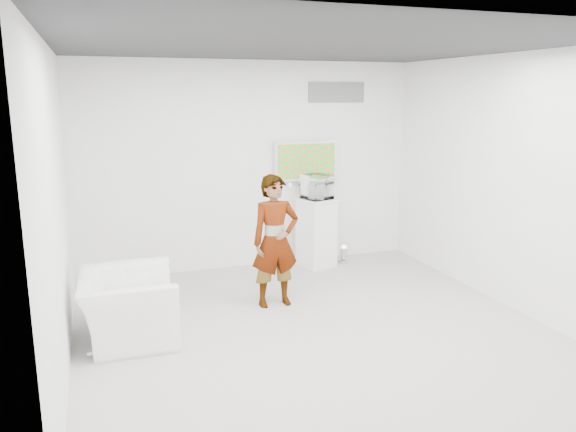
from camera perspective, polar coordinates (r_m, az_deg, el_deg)
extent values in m
cube|color=#ACAA9E|center=(6.31, 2.52, -11.31)|extent=(5.00, 5.00, 0.01)
cube|color=#2C2C2F|center=(5.80, 2.81, 16.89)|extent=(5.00, 5.00, 0.01)
cube|color=white|center=(8.21, -3.88, 5.08)|extent=(5.00, 0.01, 3.00)
cube|color=white|center=(3.73, 17.16, -4.32)|extent=(5.00, 0.01, 3.00)
cube|color=white|center=(5.47, -22.46, 0.49)|extent=(0.01, 5.00, 3.00)
cube|color=white|center=(7.18, 21.55, 3.19)|extent=(0.01, 5.00, 3.00)
cube|color=silver|center=(8.43, 1.81, 5.63)|extent=(1.00, 0.08, 0.60)
cube|color=slate|center=(8.60, 4.95, 12.40)|extent=(0.90, 0.02, 0.30)
imported|color=white|center=(6.73, -1.30, -2.56)|extent=(0.60, 0.40, 1.61)
imported|color=white|center=(6.17, -15.90, -8.83)|extent=(0.99, 1.13, 0.71)
cube|color=white|center=(8.35, 2.91, -1.69)|extent=(0.62, 0.62, 1.02)
cylinder|color=silver|center=(8.62, 5.69, -3.90)|extent=(0.18, 0.18, 0.27)
cube|color=white|center=(8.21, 2.96, 3.00)|extent=(0.45, 0.45, 0.36)
cube|color=white|center=(8.22, 2.95, 2.50)|extent=(0.12, 0.16, 0.22)
cube|color=white|center=(6.82, 0.22, 3.15)|extent=(0.08, 0.14, 0.03)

